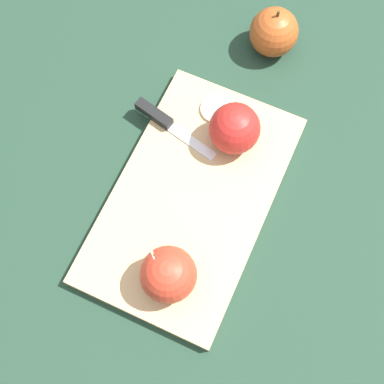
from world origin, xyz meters
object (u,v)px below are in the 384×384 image
knife (160,118)px  apple_whole (274,32)px  apple_half_left (168,275)px  apple_half_right (235,129)px

knife → apple_whole: apple_whole is taller
knife → apple_whole: (0.22, -0.14, 0.01)m
knife → apple_whole: 0.26m
apple_whole → knife: bearing=147.2°
apple_half_left → knife: size_ratio=0.53×
apple_half_left → apple_whole: (0.48, -0.04, -0.02)m
apple_half_right → apple_whole: size_ratio=0.85×
knife → apple_whole: size_ratio=1.60×
apple_half_left → apple_half_right: size_ratio=1.01×
knife → apple_half_right: bearing=20.8°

